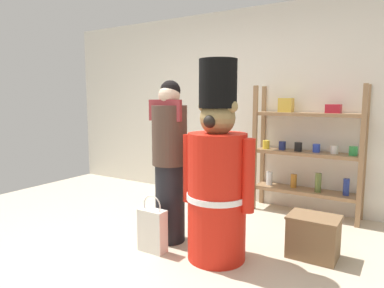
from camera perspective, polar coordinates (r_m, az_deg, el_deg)
name	(u,v)px	position (r m, az deg, el deg)	size (l,w,h in m)	color
ground_plane	(150,260)	(3.23, -6.89, -18.46)	(6.40, 6.40, 0.00)	beige
back_wall	(251,107)	(4.81, 9.65, 6.09)	(6.40, 0.12, 2.60)	silver
merchandise_shelf	(306,150)	(4.39, 18.38, -1.00)	(1.27, 0.35, 1.57)	#93704C
teddy_bear_guard	(217,178)	(3.01, 4.15, -5.64)	(0.69, 0.53, 1.74)	red
person_shopper	(170,160)	(3.37, -3.70, -2.65)	(0.36, 0.34, 1.58)	black
shopping_bag	(152,230)	(3.31, -6.55, -13.89)	(0.26, 0.12, 0.54)	silver
display_crate	(313,236)	(3.37, 19.40, -14.19)	(0.44, 0.33, 0.38)	brown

